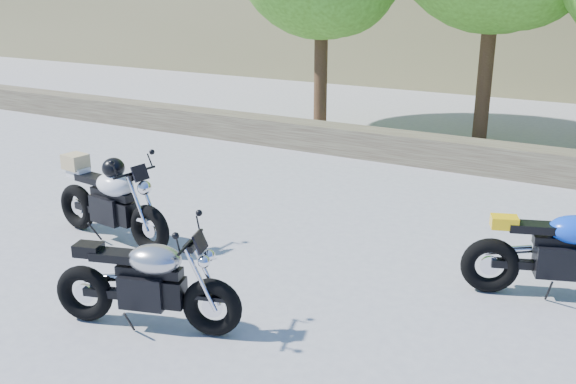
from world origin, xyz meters
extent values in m
plane|color=gray|center=(0.00, 0.00, 0.00)|extent=(90.00, 90.00, 0.00)
cube|color=#4C4133|center=(0.00, 5.50, 0.25)|extent=(22.00, 0.55, 0.50)
cylinder|color=#382314|center=(-2.50, 7.20, 1.51)|extent=(0.28, 0.28, 3.02)
cylinder|color=#382314|center=(0.80, 7.60, 1.68)|extent=(0.28, 0.28, 3.36)
torus|color=black|center=(0.50, -0.90, 0.27)|extent=(0.56, 0.29, 0.55)
torus|color=black|center=(-0.68, -1.26, 0.27)|extent=(0.56, 0.29, 0.55)
cylinder|color=silver|center=(0.50, -0.90, 0.27)|extent=(0.19, 0.09, 0.19)
cylinder|color=silver|center=(-0.68, -1.26, 0.27)|extent=(0.19, 0.09, 0.19)
cube|color=black|center=(-0.10, -1.08, 0.38)|extent=(0.47, 0.37, 0.31)
cube|color=black|center=(-0.05, -1.07, 0.56)|extent=(0.61, 0.31, 0.09)
ellipsoid|color=#AFB0B4|center=(0.01, -1.05, 0.68)|extent=(0.57, 0.46, 0.26)
cube|color=black|center=(-0.35, -1.16, 0.68)|extent=(0.46, 0.30, 0.08)
cube|color=black|center=(-0.59, -1.23, 0.72)|extent=(0.28, 0.23, 0.11)
cylinder|color=black|center=(0.34, -0.95, 0.88)|extent=(0.19, 0.55, 0.03)
sphere|color=silver|center=(0.47, -0.91, 0.74)|extent=(0.15, 0.15, 0.15)
torus|color=black|center=(-1.20, 0.24, 0.29)|extent=(0.60, 0.21, 0.59)
torus|color=black|center=(-2.51, 0.38, 0.29)|extent=(0.60, 0.21, 0.59)
cylinder|color=silver|center=(-1.20, 0.24, 0.29)|extent=(0.20, 0.06, 0.20)
cylinder|color=silver|center=(-2.51, 0.38, 0.29)|extent=(0.20, 0.06, 0.20)
cube|color=black|center=(-1.87, 0.31, 0.40)|extent=(0.47, 0.32, 0.33)
cube|color=black|center=(-1.81, 0.30, 0.60)|extent=(0.65, 0.22, 0.09)
ellipsoid|color=silver|center=(-1.74, 0.30, 0.73)|extent=(0.56, 0.41, 0.28)
cube|color=black|center=(-2.14, 0.34, 0.73)|extent=(0.48, 0.25, 0.08)
cube|color=silver|center=(-2.41, 0.37, 0.77)|extent=(0.28, 0.21, 0.12)
cylinder|color=black|center=(-1.38, 0.26, 0.94)|extent=(0.10, 0.60, 0.03)
sphere|color=silver|center=(-1.23, 0.24, 0.79)|extent=(0.16, 0.16, 0.16)
ellipsoid|color=black|center=(-1.74, 0.30, 0.93)|extent=(0.28, 0.30, 0.24)
cube|color=tan|center=(-2.45, 0.38, 0.90)|extent=(0.30, 0.27, 0.18)
torus|color=black|center=(2.44, 1.16, 0.29)|extent=(0.60, 0.33, 0.58)
cylinder|color=silver|center=(2.44, 1.16, 0.29)|extent=(0.20, 0.10, 0.20)
cube|color=black|center=(3.04, 1.37, 0.40)|extent=(0.50, 0.40, 0.33)
cube|color=black|center=(3.10, 1.39, 0.60)|extent=(0.65, 0.35, 0.09)
ellipsoid|color=blue|center=(3.16, 1.41, 0.73)|extent=(0.61, 0.51, 0.28)
cube|color=black|center=(2.78, 1.28, 0.73)|extent=(0.49, 0.34, 0.08)
cube|color=yellow|center=(2.53, 1.19, 0.76)|extent=(0.30, 0.26, 0.12)
camera|label=1|loc=(3.56, -4.96, 3.00)|focal=40.00mm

